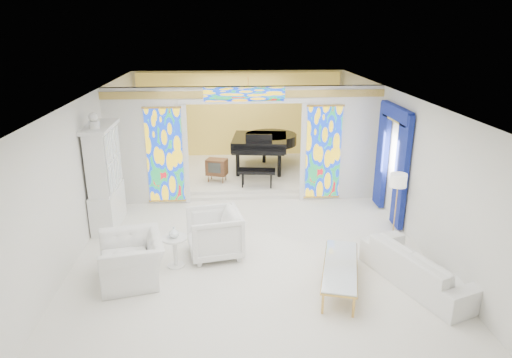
{
  "coord_description": "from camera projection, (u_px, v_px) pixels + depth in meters",
  "views": [
    {
      "loc": [
        -0.49,
        -9.34,
        4.46
      ],
      "look_at": [
        0.17,
        0.2,
        1.2
      ],
      "focal_mm": 32.0,
      "sensor_mm": 36.0,
      "label": 1
    }
  ],
  "objects": [
    {
      "name": "floor",
      "position": [
        249.0,
        232.0,
        10.29
      ],
      "size": [
        12.0,
        12.0,
        0.0
      ],
      "primitive_type": "plane",
      "color": "silver",
      "rests_on": "ground"
    },
    {
      "name": "ceiling",
      "position": [
        248.0,
        99.0,
        9.32
      ],
      "size": [
        7.0,
        12.0,
        0.02
      ],
      "primitive_type": "cube",
      "color": "white",
      "rests_on": "wall_back"
    },
    {
      "name": "wall_back",
      "position": [
        239.0,
        116.0,
        15.47
      ],
      "size": [
        7.0,
        0.02,
        3.0
      ],
      "primitive_type": "cube",
      "color": "silver",
      "rests_on": "floor"
    },
    {
      "name": "wall_left",
      "position": [
        83.0,
        172.0,
        9.58
      ],
      "size": [
        0.02,
        12.0,
        3.0
      ],
      "primitive_type": "cube",
      "color": "silver",
      "rests_on": "floor"
    },
    {
      "name": "wall_right",
      "position": [
        407.0,
        166.0,
        10.03
      ],
      "size": [
        0.02,
        12.0,
        3.0
      ],
      "primitive_type": "cube",
      "color": "silver",
      "rests_on": "floor"
    },
    {
      "name": "partition_wall",
      "position": [
        245.0,
        140.0,
        11.64
      ],
      "size": [
        7.0,
        0.22,
        3.0
      ],
      "color": "silver",
      "rests_on": "floor"
    },
    {
      "name": "stained_glass_left",
      "position": [
        165.0,
        156.0,
        11.52
      ],
      "size": [
        0.9,
        0.04,
        2.4
      ],
      "primitive_type": "cube",
      "color": "gold",
      "rests_on": "partition_wall"
    },
    {
      "name": "stained_glass_right",
      "position": [
        323.0,
        153.0,
        11.78
      ],
      "size": [
        0.9,
        0.04,
        2.4
      ],
      "primitive_type": "cube",
      "color": "gold",
      "rests_on": "partition_wall"
    },
    {
      "name": "stained_glass_transom",
      "position": [
        244.0,
        94.0,
        11.16
      ],
      "size": [
        2.0,
        0.04,
        0.34
      ],
      "primitive_type": "cube",
      "color": "gold",
      "rests_on": "partition_wall"
    },
    {
      "name": "alcove_platform",
      "position": [
        242.0,
        172.0,
        14.13
      ],
      "size": [
        6.8,
        3.8,
        0.18
      ],
      "primitive_type": "cube",
      "color": "silver",
      "rests_on": "floor"
    },
    {
      "name": "gold_curtain_back",
      "position": [
        239.0,
        116.0,
        15.35
      ],
      "size": [
        6.7,
        0.1,
        2.9
      ],
      "primitive_type": "cube",
      "color": "#F3D254",
      "rests_on": "wall_back"
    },
    {
      "name": "chandelier",
      "position": [
        248.0,
        93.0,
        13.25
      ],
      "size": [
        0.48,
        0.48,
        0.3
      ],
      "primitive_type": "cylinder",
      "color": "gold",
      "rests_on": "ceiling"
    },
    {
      "name": "blue_drapes",
      "position": [
        392.0,
        154.0,
        10.66
      ],
      "size": [
        0.14,
        1.85,
        2.65
      ],
      "color": "navy",
      "rests_on": "wall_right"
    },
    {
      "name": "china_cabinet",
      "position": [
        105.0,
        178.0,
        10.26
      ],
      "size": [
        0.56,
        1.46,
        2.72
      ],
      "color": "silver",
      "rests_on": "floor"
    },
    {
      "name": "armchair_left",
      "position": [
        132.0,
        259.0,
        8.27
      ],
      "size": [
        1.36,
        1.48,
        0.82
      ],
      "primitive_type": "imported",
      "rotation": [
        0.0,
        0.0,
        -1.34
      ],
      "color": "white",
      "rests_on": "floor"
    },
    {
      "name": "armchair_right",
      "position": [
        214.0,
        234.0,
        9.13
      ],
      "size": [
        1.21,
        1.18,
        0.95
      ],
      "primitive_type": "imported",
      "rotation": [
        0.0,
        0.0,
        -1.39
      ],
      "color": "silver",
      "rests_on": "floor"
    },
    {
      "name": "sofa",
      "position": [
        421.0,
        266.0,
        8.15
      ],
      "size": [
        1.69,
        2.52,
        0.69
      ],
      "primitive_type": "imported",
      "rotation": [
        0.0,
        0.0,
        1.93
      ],
      "color": "white",
      "rests_on": "floor"
    },
    {
      "name": "side_table",
      "position": [
        175.0,
        247.0,
        8.72
      ],
      "size": [
        0.51,
        0.51,
        0.62
      ],
      "rotation": [
        0.0,
        0.0,
        -0.04
      ],
      "color": "silver",
      "rests_on": "floor"
    },
    {
      "name": "vase",
      "position": [
        174.0,
        232.0,
        8.62
      ],
      "size": [
        0.26,
        0.26,
        0.21
      ],
      "primitive_type": "imported",
      "rotation": [
        0.0,
        0.0,
        0.43
      ],
      "color": "silver",
      "rests_on": "side_table"
    },
    {
      "name": "coffee_table",
      "position": [
        340.0,
        266.0,
        8.06
      ],
      "size": [
        1.08,
        2.0,
        0.43
      ],
      "rotation": [
        0.0,
        0.0,
        -0.27
      ],
      "color": "white",
      "rests_on": "floor"
    },
    {
      "name": "floor_lamp",
      "position": [
        398.0,
        183.0,
        9.72
      ],
      "size": [
        0.38,
        0.38,
        1.44
      ],
      "rotation": [
        0.0,
        0.0,
        0.09
      ],
      "color": "gold",
      "rests_on": "floor"
    },
    {
      "name": "grand_piano",
      "position": [
        265.0,
        142.0,
        14.05
      ],
      "size": [
        2.18,
        3.15,
        1.23
      ],
      "rotation": [
        0.0,
        0.0,
        -0.12
      ],
      "color": "black",
      "rests_on": "alcove_platform"
    },
    {
      "name": "tv_console",
      "position": [
        217.0,
        167.0,
        12.93
      ],
      "size": [
        0.66,
        0.54,
        0.65
      ],
      "rotation": [
        0.0,
        0.0,
        -0.33
      ],
      "color": "brown",
      "rests_on": "alcove_platform"
    }
  ]
}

